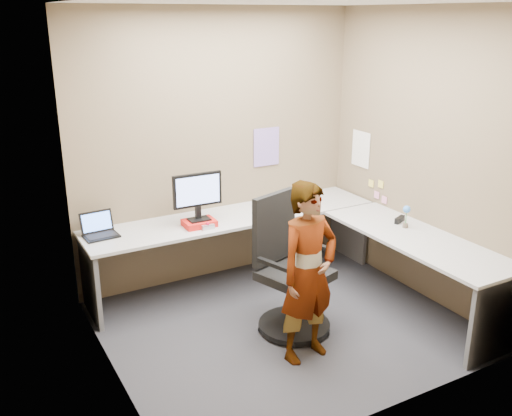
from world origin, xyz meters
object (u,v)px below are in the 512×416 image
monitor (198,193)px  person (308,273)px  office_chair (289,277)px  desk (303,240)px

monitor → person: bearing=-75.2°
office_chair → person: 0.51m
office_chair → person: bearing=-121.3°
desk → person: size_ratio=2.05×
person → desk: bearing=50.4°
monitor → person: person is taller
monitor → person: 1.44m
person → office_chair: bearing=68.6°
desk → office_chair: size_ratio=2.54×
desk → office_chair: office_chair is taller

